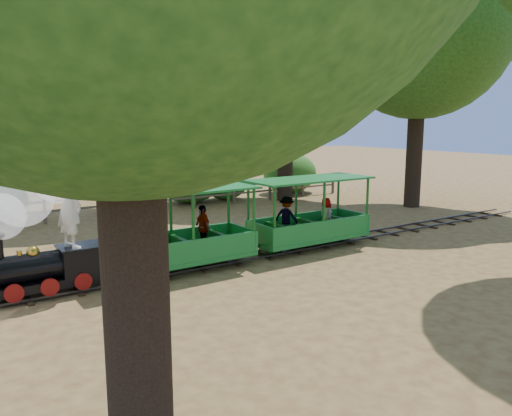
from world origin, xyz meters
TOP-DOWN VIEW (x-y plane):
  - ground at (0.00, 0.00)m, footprint 90.00×90.00m
  - track at (0.00, 0.00)m, footprint 22.00×1.00m
  - locomotive at (-6.68, 0.06)m, footprint 2.65×1.25m
  - carriage_front at (-3.49, 0.00)m, footprint 3.76×1.54m
  - carriage_rear at (0.58, 0.02)m, footprint 3.76×1.54m
  - oak_nc at (-2.03, 9.58)m, footprint 7.74×6.81m
  - oak_ne at (5.47, 7.59)m, footprint 8.09×7.12m
  - oak_e at (8.96, 3.10)m, footprint 9.36×8.24m
  - fence at (0.00, 8.00)m, footprint 18.10×0.10m
  - shrub_mid_w at (1.48, 9.30)m, footprint 3.13×2.41m
  - shrub_mid_e at (3.36, 9.30)m, footprint 2.20×1.69m
  - shrub_east at (7.20, 9.30)m, footprint 2.97×2.28m

SIDE VIEW (x-z plane):
  - ground at x=0.00m, z-range 0.00..0.00m
  - track at x=0.00m, z-range 0.02..0.12m
  - fence at x=0.00m, z-range 0.08..1.08m
  - shrub_mid_e at x=3.36m, z-range 0.00..1.52m
  - carriage_rear at x=0.58m, z-range -0.18..1.77m
  - carriage_front at x=-3.49m, z-range -0.17..1.79m
  - shrub_east at x=7.20m, z-range 0.00..2.06m
  - shrub_mid_w at x=1.48m, z-range 0.00..2.16m
  - locomotive at x=-6.68m, z-range 0.21..3.26m
  - oak_ne at x=5.47m, z-range 1.79..11.18m
  - oak_nc at x=-2.03m, z-range 2.21..12.20m
  - oak_e at x=8.96m, z-range 2.25..13.46m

